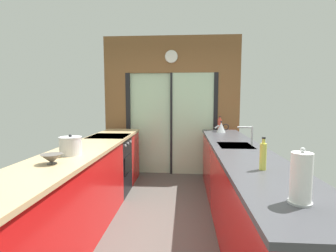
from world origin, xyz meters
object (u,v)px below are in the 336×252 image
at_px(mixing_bowl, 52,159).
at_px(soap_bottle_far, 220,125).
at_px(oven_range, 110,165).
at_px(kettle, 221,127).
at_px(stock_pot, 71,146).
at_px(soap_bottle_near, 263,156).
at_px(paper_towel_roll, 301,178).

height_order(mixing_bowl, soap_bottle_far, soap_bottle_far).
bearing_deg(soap_bottle_far, oven_range, -157.96).
bearing_deg(mixing_bowl, kettle, 51.94).
height_order(mixing_bowl, kettle, kettle).
xyz_separation_m(mixing_bowl, soap_bottle_far, (1.78, 2.46, 0.07)).
bearing_deg(stock_pot, soap_bottle_near, -13.67).
distance_m(mixing_bowl, kettle, 2.89).
height_order(soap_bottle_near, paper_towel_roll, paper_towel_roll).
bearing_deg(paper_towel_roll, stock_pot, 148.49).
relative_size(mixing_bowl, paper_towel_roll, 0.60).
xyz_separation_m(mixing_bowl, soap_bottle_near, (1.78, -0.07, 0.07)).
bearing_deg(oven_range, stock_pot, -89.23).
bearing_deg(stock_pot, soap_bottle_far, 49.62).
distance_m(mixing_bowl, soap_bottle_near, 1.78).
height_order(mixing_bowl, soap_bottle_near, soap_bottle_near).
bearing_deg(kettle, soap_bottle_far, 90.63).
bearing_deg(soap_bottle_near, mixing_bowl, 177.91).
distance_m(oven_range, soap_bottle_far, 2.02).
bearing_deg(stock_pot, mixing_bowl, -90.00).
distance_m(soap_bottle_near, soap_bottle_far, 2.53).
bearing_deg(soap_bottle_far, soap_bottle_near, -90.00).
height_order(stock_pot, soap_bottle_far, soap_bottle_far).
xyz_separation_m(soap_bottle_far, paper_towel_roll, (-0.00, -3.18, 0.02)).
distance_m(stock_pot, soap_bottle_far, 2.75).
xyz_separation_m(mixing_bowl, paper_towel_roll, (1.78, -0.72, 0.09)).
xyz_separation_m(stock_pot, soap_bottle_near, (1.78, -0.43, 0.02)).
relative_size(mixing_bowl, soap_bottle_near, 0.70).
height_order(oven_range, soap_bottle_near, soap_bottle_near).
height_order(soap_bottle_near, soap_bottle_far, same).
xyz_separation_m(oven_range, soap_bottle_far, (1.80, 0.73, 0.58)).
relative_size(oven_range, mixing_bowl, 4.95).
relative_size(kettle, paper_towel_roll, 0.79).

